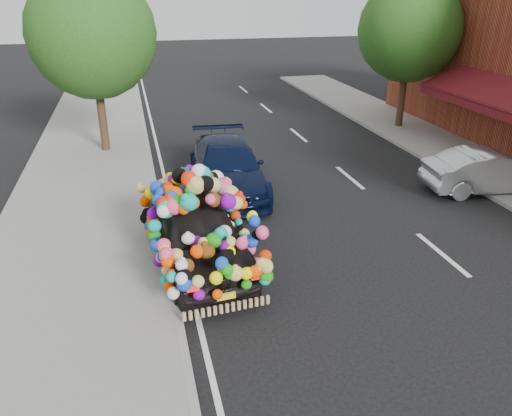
# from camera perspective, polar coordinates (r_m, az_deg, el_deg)

# --- Properties ---
(ground) EXTENTS (100.00, 100.00, 0.00)m
(ground) POSITION_cam_1_polar(r_m,az_deg,el_deg) (10.40, 3.60, -7.63)
(ground) COLOR black
(ground) RESTS_ON ground
(sidewalk) EXTENTS (4.00, 60.00, 0.12)m
(sidewalk) POSITION_cam_1_polar(r_m,az_deg,el_deg) (10.11, -20.73, -9.99)
(sidewalk) COLOR gray
(sidewalk) RESTS_ON ground
(kerb) EXTENTS (0.15, 60.00, 0.13)m
(kerb) POSITION_cam_1_polar(r_m,az_deg,el_deg) (10.00, -9.51, -8.95)
(kerb) COLOR gray
(kerb) RESTS_ON ground
(lane_markings) EXTENTS (6.00, 50.00, 0.01)m
(lane_markings) POSITION_cam_1_polar(r_m,az_deg,el_deg) (11.88, 20.47, -4.92)
(lane_markings) COLOR silver
(lane_markings) RESTS_ON ground
(tree_near_sidewalk) EXTENTS (4.20, 4.20, 6.13)m
(tree_near_sidewalk) POSITION_cam_1_polar(r_m,az_deg,el_deg) (18.00, -18.26, 18.34)
(tree_near_sidewalk) COLOR #332114
(tree_near_sidewalk) RESTS_ON ground
(tree_far_b) EXTENTS (4.00, 4.00, 5.90)m
(tree_far_b) POSITION_cam_1_polar(r_m,az_deg,el_deg) (21.39, 17.15, 18.85)
(tree_far_b) COLOR #332114
(tree_far_b) RESTS_ON ground
(plush_art_car) EXTENTS (2.47, 4.61, 2.10)m
(plush_art_car) POSITION_cam_1_polar(r_m,az_deg,el_deg) (10.42, -6.83, -1.02)
(plush_art_car) COLOR black
(plush_art_car) RESTS_ON ground
(navy_sedan) EXTENTS (2.25, 4.91, 1.39)m
(navy_sedan) POSITION_cam_1_polar(r_m,az_deg,el_deg) (14.40, -3.31, 4.69)
(navy_sedan) COLOR black
(navy_sedan) RESTS_ON ground
(silver_hatchback) EXTENTS (3.86, 1.73, 1.23)m
(silver_hatchback) POSITION_cam_1_polar(r_m,az_deg,el_deg) (15.79, 25.18, 3.85)
(silver_hatchback) COLOR #ADB0B4
(silver_hatchback) RESTS_ON ground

